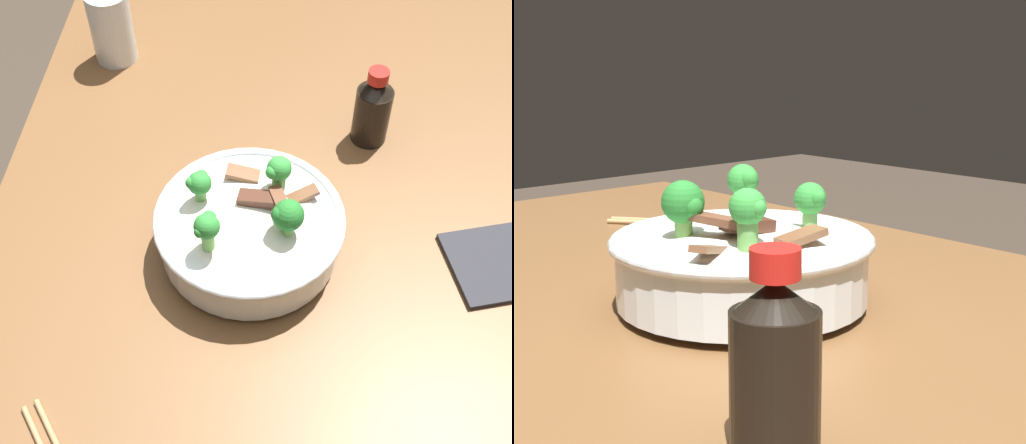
{
  "view_description": "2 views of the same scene",
  "coord_description": "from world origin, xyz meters",
  "views": [
    {
      "loc": [
        -0.68,
        0.01,
        1.48
      ],
      "look_at": [
        -0.12,
        0.04,
        0.79
      ],
      "focal_mm": 46.9,
      "sensor_mm": 36.0,
      "label": 1
    },
    {
      "loc": [
        0.41,
        -0.42,
        0.99
      ],
      "look_at": [
        -0.12,
        0.07,
        0.83
      ],
      "focal_mm": 55.05,
      "sensor_mm": 36.0,
      "label": 2
    }
  ],
  "objects": [
    {
      "name": "chopsticks_pair",
      "position": [
        -0.46,
        0.22,
        0.75
      ],
      "size": [
        0.19,
        0.15,
        0.01
      ],
      "color": "#9E7A4C",
      "rests_on": "dining_table"
    },
    {
      "name": "soy_sauce_bottle",
      "position": [
        0.09,
        -0.12,
        0.8
      ],
      "size": [
        0.06,
        0.06,
        0.13
      ],
      "color": "black",
      "rests_on": "dining_table"
    },
    {
      "name": "rice_bowl",
      "position": [
        -0.14,
        0.05,
        0.79
      ],
      "size": [
        0.25,
        0.25,
        0.13
      ],
      "color": "silver",
      "rests_on": "dining_table"
    }
  ]
}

